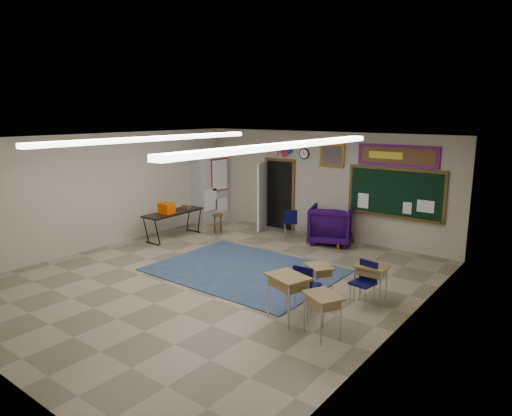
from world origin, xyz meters
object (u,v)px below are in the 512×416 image
Objects in this scene: student_desk_front_left at (319,280)px; wooden_stool at (218,223)px; student_desk_front_right at (371,281)px; folding_table at (173,224)px; wingback_armchair at (331,225)px.

wooden_stool is (-4.80, 2.39, -0.07)m from student_desk_front_left.
student_desk_front_left reaches higher than wooden_stool.
student_desk_front_right is 0.38× the size of folding_table.
student_desk_front_left is 5.36m from wooden_stool.
student_desk_front_left is at bearing -155.83° from student_desk_front_right.
wingback_armchair is 1.59× the size of student_desk_front_right.
folding_table reaches higher than wooden_stool.
wingback_armchair is 3.87m from student_desk_front_left.
student_desk_front_left is 0.37× the size of folding_table.
student_desk_front_right is at bearing 61.57° from student_desk_front_left.
wingback_armchair is at bearing 148.43° from student_desk_front_left.
student_desk_front_right is at bearing 109.29° from wingback_armchair.
student_desk_front_left is at bearing -26.40° from wooden_stool.
folding_table is (-3.81, -2.27, -0.10)m from wingback_armchair.
wingback_armchair reaches higher than wooden_stool.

